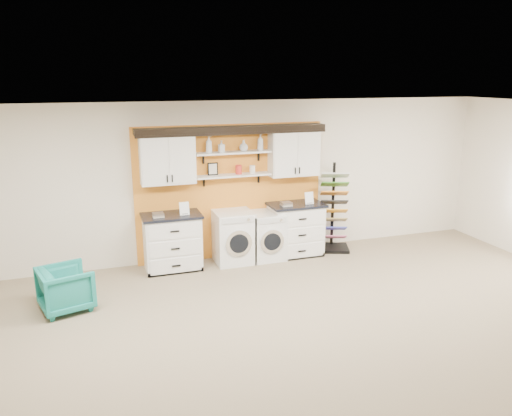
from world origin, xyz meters
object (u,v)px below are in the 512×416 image
object	(u,v)px
base_cabinet_right	(295,229)
washer	(233,237)
dryer	(266,235)
base_cabinet_left	(172,242)
armchair	(66,289)
sample_rack	(333,223)

from	to	relation	value
base_cabinet_right	washer	distance (m)	1.18
washer	dryer	bearing A→B (deg)	-0.00
base_cabinet_left	washer	world-z (taller)	base_cabinet_left
dryer	armchair	size ratio (longest dim) A/B	1.25
base_cabinet_right	washer	xyz separation A→B (m)	(-1.18, -0.00, -0.02)
washer	sample_rack	xyz separation A→B (m)	(1.96, 0.04, 0.07)
base_cabinet_right	dryer	bearing A→B (deg)	-179.67
sample_rack	armchair	distance (m)	4.85
base_cabinet_right	sample_rack	xyz separation A→B (m)	(0.78, 0.03, 0.04)
dryer	base_cabinet_left	bearing A→B (deg)	179.89
base_cabinet_right	sample_rack	size ratio (longest dim) A/B	0.60
base_cabinet_left	armchair	bearing A→B (deg)	-147.48
dryer	armchair	bearing A→B (deg)	-162.39
dryer	sample_rack	world-z (taller)	sample_rack
base_cabinet_right	dryer	size ratio (longest dim) A/B	1.16
dryer	washer	bearing A→B (deg)	180.00
base_cabinet_left	armchair	xyz separation A→B (m)	(-1.68, -1.07, -0.17)
washer	sample_rack	distance (m)	1.96
washer	sample_rack	bearing A→B (deg)	1.07
base_cabinet_right	dryer	distance (m)	0.58
washer	armchair	world-z (taller)	washer
armchair	base_cabinet_left	bearing A→B (deg)	-73.45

